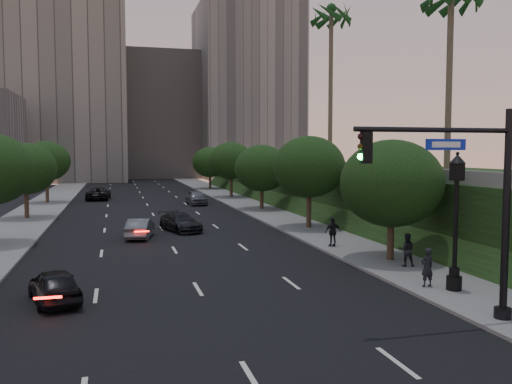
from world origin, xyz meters
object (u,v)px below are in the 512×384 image
object	(u,v)px
sedan_far_left	(98,194)
traffic_signal_mast	(477,213)
pedestrian_a	(427,267)
pedestrian_c	(333,232)
sedan_far_right	(196,197)
street_lamp	(456,228)
sedan_near_left	(55,286)
sedan_near_right	(180,222)
pedestrian_b	(407,250)
sedan_mid_left	(140,228)

from	to	relation	value
sedan_far_left	traffic_signal_mast	bearing A→B (deg)	109.14
pedestrian_a	pedestrian_c	distance (m)	9.65
sedan_far_left	sedan_far_right	distance (m)	13.17
street_lamp	sedan_far_right	size ratio (longest dim) A/B	1.25
sedan_far_right	street_lamp	bearing A→B (deg)	-84.87
sedan_near_left	sedan_near_right	distance (m)	18.09
sedan_near_right	sedan_far_right	distance (m)	19.02
street_lamp	sedan_far_right	distance (m)	38.41
street_lamp	pedestrian_b	xyz separation A→B (m)	(0.47, 4.44, -1.69)
sedan_near_right	pedestrian_b	bearing A→B (deg)	-76.42
pedestrian_a	pedestrian_c	world-z (taller)	pedestrian_c
pedestrian_c	sedan_near_right	bearing A→B (deg)	-51.42
sedan_mid_left	pedestrian_c	distance (m)	12.55
pedestrian_b	sedan_mid_left	bearing A→B (deg)	-23.61
street_lamp	pedestrian_b	world-z (taller)	street_lamp
traffic_signal_mast	sedan_mid_left	distance (m)	23.05
sedan_near_right	pedestrian_a	xyz separation A→B (m)	(7.82, -18.68, 0.30)
sedan_far_right	pedestrian_c	world-z (taller)	pedestrian_c
sedan_far_right	pedestrian_c	distance (m)	27.93
sedan_near_left	street_lamp	bearing A→B (deg)	155.20
sedan_far_left	pedestrian_c	bearing A→B (deg)	115.75
pedestrian_a	sedan_near_right	bearing A→B (deg)	-75.27
pedestrian_a	traffic_signal_mast	bearing A→B (deg)	69.05
sedan_near_right	pedestrian_b	distance (m)	17.51
street_lamp	sedan_near_right	bearing A→B (deg)	113.74
pedestrian_c	sedan_far_left	bearing A→B (deg)	-70.76
sedan_far_left	pedestrian_a	bearing A→B (deg)	111.63
pedestrian_a	pedestrian_c	size ratio (longest dim) A/B	0.94
pedestrian_b	pedestrian_c	world-z (taller)	pedestrian_c
traffic_signal_mast	pedestrian_a	size ratio (longest dim) A/B	4.42
street_lamp	pedestrian_b	bearing A→B (deg)	83.96
traffic_signal_mast	sedan_far_right	distance (m)	41.87
sedan_near_left	pedestrian_c	size ratio (longest dim) A/B	2.26
pedestrian_c	sedan_near_left	bearing A→B (deg)	26.44
sedan_near_left	pedestrian_a	xyz separation A→B (m)	(14.45, -1.85, 0.30)
street_lamp	sedan_near_left	distance (m)	15.54
pedestrian_a	pedestrian_c	xyz separation A→B (m)	(-0.08, 9.65, 0.05)
sedan_far_right	pedestrian_a	distance (m)	37.52
pedestrian_a	sedan_far_left	bearing A→B (deg)	-80.81
sedan_far_left	pedestrian_a	xyz separation A→B (m)	(14.12, -45.70, 0.21)
sedan_near_right	pedestrian_b	size ratio (longest dim) A/B	2.79
sedan_near_left	pedestrian_a	distance (m)	14.58
sedan_mid_left	pedestrian_a	size ratio (longest dim) A/B	2.51
traffic_signal_mast	street_lamp	xyz separation A→B (m)	(1.74, 3.59, -1.04)
sedan_near_left	pedestrian_b	xyz separation A→B (m)	(15.66, 1.83, 0.30)
traffic_signal_mast	sedan_near_right	distance (m)	24.21
sedan_mid_left	pedestrian_a	xyz separation A→B (m)	(10.70, -16.33, 0.29)
sedan_far_left	sedan_near_right	bearing A→B (deg)	107.59
pedestrian_c	street_lamp	bearing A→B (deg)	92.38
traffic_signal_mast	sedan_far_right	xyz separation A→B (m)	(-2.97, 41.67, -2.91)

